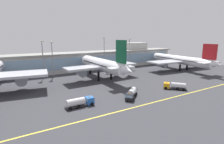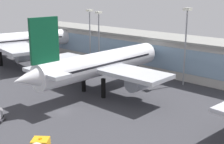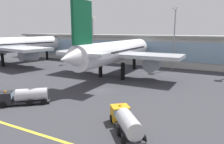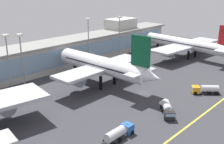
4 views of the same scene
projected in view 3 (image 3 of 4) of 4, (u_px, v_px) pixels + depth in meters
name	position (u px, v px, depth m)	size (l,w,h in m)	color
ground_plane	(100.00, 91.00, 49.80)	(194.50, 194.50, 0.00)	#38383D
taxiway_centreline_stripe	(19.00, 128.00, 30.83)	(155.60, 0.50, 0.01)	yellow
terminal_building	(163.00, 49.00, 85.96)	(141.93, 14.00, 16.84)	beige
airliner_near_left	(6.00, 46.00, 85.99)	(45.50, 59.52, 20.64)	black
airliner_near_right	(116.00, 52.00, 63.35)	(37.97, 48.13, 20.07)	black
fuel_tanker_truck	(23.00, 96.00, 40.58)	(8.38, 7.81, 2.90)	black
baggage_tug_near	(125.00, 120.00, 29.84)	(7.76, 8.42, 2.90)	black
apron_light_mast_west	(93.00, 32.00, 87.76)	(1.80, 1.80, 18.92)	gray
apron_light_mast_east	(175.00, 29.00, 73.73)	(1.80, 1.80, 21.06)	gray
apron_light_mast_far_east	(84.00, 31.00, 90.13)	(1.80, 1.80, 19.37)	gray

